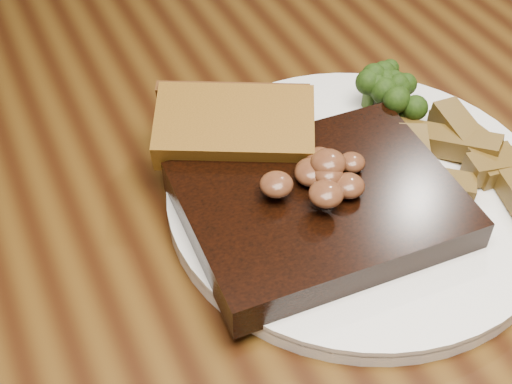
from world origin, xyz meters
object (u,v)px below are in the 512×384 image
Objects in this scene: garlic_bread at (235,147)px; potato_wedges at (451,163)px; plate at (358,196)px; dining_table at (281,295)px; steak at (319,206)px.

garlic_bread is 0.17m from potato_wedges.
plate is 0.08m from potato_wedges.
dining_table is 8.45× the size of steak.
dining_table is 0.12m from steak.
garlic_bread is (-0.01, 0.07, 0.12)m from dining_table.
dining_table is at bearing 135.59° from steak.
steak reaches higher than dining_table.
potato_wedges reaches higher than dining_table.
plate is 1.54× the size of steak.
potato_wedges is at bearing 2.10° from steak.
garlic_bread is at bearing 149.36° from potato_wedges.
dining_table is at bearing 174.54° from plate.
potato_wedges is (0.07, -0.01, 0.02)m from plate.
garlic_bread is (-0.03, 0.08, -0.00)m from steak.
garlic_bread is at bearing 111.38° from steak.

